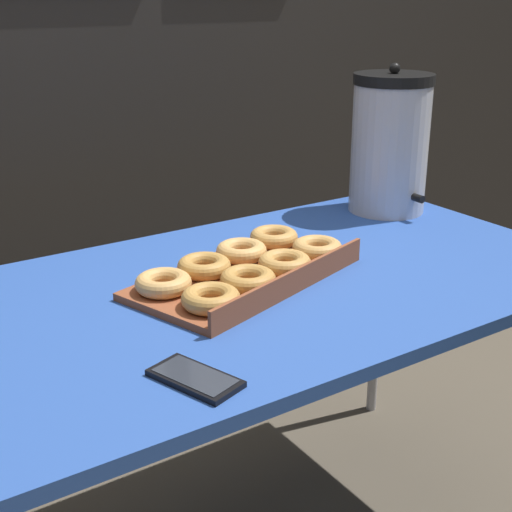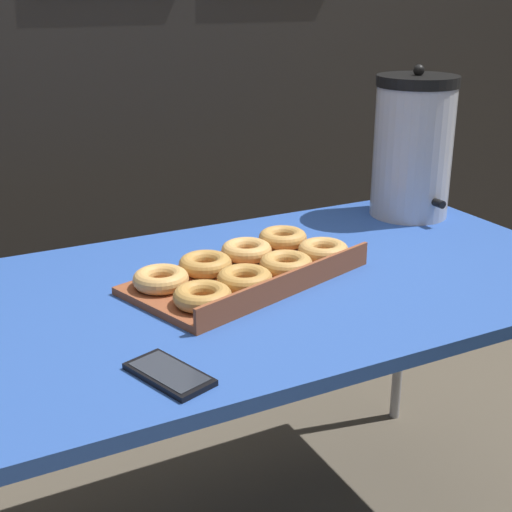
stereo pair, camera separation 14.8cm
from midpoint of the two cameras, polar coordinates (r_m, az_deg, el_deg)
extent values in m
cube|color=#282623|center=(2.32, -10.05, 17.30)|extent=(6.00, 0.10, 2.41)
cube|color=#2D56B2|center=(1.51, 2.94, -2.66)|extent=(1.48, 0.80, 0.03)
cylinder|color=#ADADB2|center=(2.30, 13.42, -4.88)|extent=(0.03, 0.03, 0.72)
cube|color=brown|center=(1.52, 1.97, -1.59)|extent=(0.56, 0.40, 0.02)
cube|color=brown|center=(1.43, 5.71, -1.98)|extent=(0.48, 0.16, 0.04)
torus|color=#CC9448|center=(1.35, -1.18, -3.31)|extent=(0.15, 0.15, 0.03)
torus|color=#CC9448|center=(1.43, 2.05, -1.91)|extent=(0.16, 0.16, 0.03)
torus|color=tan|center=(1.52, 5.22, -0.70)|extent=(0.12, 0.12, 0.03)
torus|color=#E1A95D|center=(1.60, 8.05, 0.40)|extent=(0.16, 0.16, 0.03)
torus|color=#E6AE62|center=(1.44, -4.72, -1.91)|extent=(0.14, 0.14, 0.03)
torus|color=#CD9549|center=(1.51, -1.29, -0.71)|extent=(0.16, 0.16, 0.03)
torus|color=#E9B164|center=(1.59, 1.90, 0.40)|extent=(0.15, 0.15, 0.03)
torus|color=tan|center=(1.67, 4.69, 1.42)|extent=(0.16, 0.16, 0.03)
cylinder|color=silver|center=(1.98, 14.55, 8.01)|extent=(0.21, 0.21, 0.35)
cylinder|color=black|center=(1.95, 15.05, 13.37)|extent=(0.21, 0.21, 0.03)
sphere|color=black|center=(1.94, 15.12, 14.14)|extent=(0.03, 0.03, 0.03)
cylinder|color=black|center=(1.92, 16.38, 4.10)|extent=(0.02, 0.05, 0.02)
cube|color=black|center=(1.15, -3.27, -9.53)|extent=(0.12, 0.17, 0.01)
cube|color=#2D333D|center=(1.15, -3.28, -9.29)|extent=(0.10, 0.15, 0.00)
camera|label=1|loc=(0.07, -87.14, 1.08)|focal=50.00mm
camera|label=2|loc=(0.07, 92.86, -1.08)|focal=50.00mm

